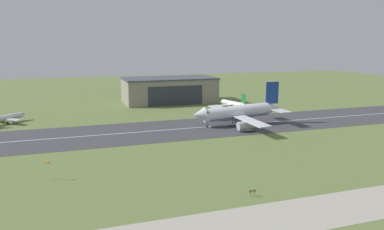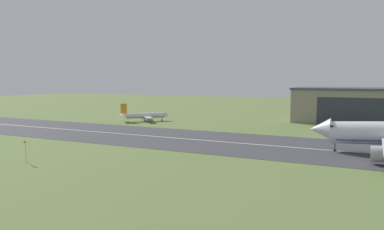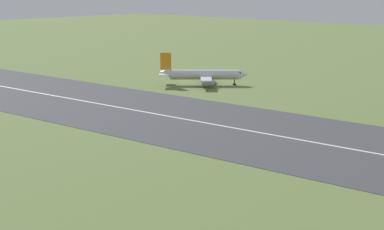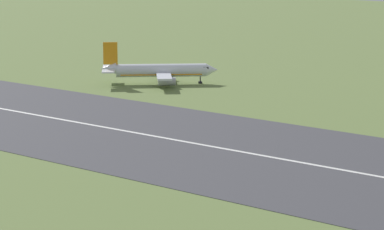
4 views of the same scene
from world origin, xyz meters
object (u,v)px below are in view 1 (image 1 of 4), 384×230
Objects in this scene: airplane_parked_centre at (4,118)px; airplane_parked_west at (233,104)px; airplane_landing at (237,113)px; windsock_pole at (46,163)px; runway_sign at (253,192)px.

airplane_parked_west is at bearing 1.18° from airplane_parked_centre.
windsock_pole is at bearing -149.70° from airplane_landing.
runway_sign is (72.03, -118.06, -1.52)m from airplane_parked_centre.
airplane_parked_centre is at bearing -178.82° from airplane_parked_west.
airplane_parked_centre reaches higher than windsock_pole.
airplane_parked_centre is (-122.90, -2.53, -0.29)m from airplane_parked_west.
airplane_landing reaches higher than airplane_parked_centre.
airplane_landing is at bearing -20.43° from airplane_parked_centre.
airplane_landing is 85.73m from runway_sign.
runway_sign is at bearing -112.87° from airplane_parked_west.
airplane_landing reaches higher than runway_sign.
airplane_landing reaches higher than windsock_pole.
airplane_landing is at bearing 66.78° from runway_sign.
airplane_landing is 45.38m from airplane_parked_west.
airplane_parked_west is at bearing 67.13° from runway_sign.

